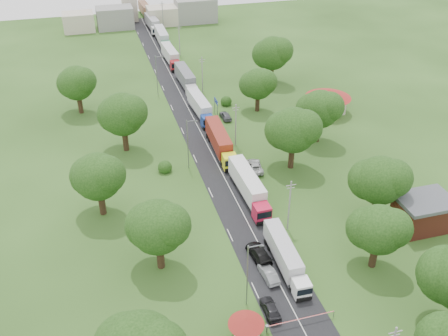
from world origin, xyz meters
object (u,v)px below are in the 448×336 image
object	(u,v)px
guard_booth	(246,325)
truck_0	(285,256)
car_lane_front	(270,309)
info_sign	(216,104)
boom_barrier	(291,322)
car_lane_mid	(269,274)

from	to	relation	value
guard_booth	truck_0	distance (m)	13.70
guard_booth	car_lane_front	xyz separation A→B (m)	(4.20, 2.79, -1.42)
guard_booth	info_sign	world-z (taller)	info_sign
boom_barrier	guard_booth	xyz separation A→B (m)	(-5.84, -0.00, 1.27)
info_sign	car_lane_front	xyz separation A→B (m)	(-8.20, -57.21, -2.26)
guard_booth	car_lane_mid	xyz separation A→B (m)	(6.13, 8.76, -1.41)
info_sign	car_lane_front	distance (m)	57.84
guard_booth	car_lane_mid	bearing A→B (deg)	55.01
boom_barrier	guard_booth	world-z (taller)	guard_booth
info_sign	car_lane_mid	world-z (taller)	info_sign
boom_barrier	car_lane_front	distance (m)	3.24
guard_booth	car_lane_mid	distance (m)	10.78
info_sign	car_lane_front	world-z (taller)	info_sign
info_sign	car_lane_mid	size ratio (longest dim) A/B	0.90
boom_barrier	car_lane_mid	bearing A→B (deg)	88.12
boom_barrier	info_sign	world-z (taller)	info_sign
boom_barrier	truck_0	size ratio (longest dim) A/B	0.68
boom_barrier	info_sign	bearing A→B (deg)	83.76
boom_barrier	info_sign	size ratio (longest dim) A/B	2.25
boom_barrier	car_lane_front	size ratio (longest dim) A/B	2.10
boom_barrier	car_lane_mid	distance (m)	8.76
car_lane_front	car_lane_mid	xyz separation A→B (m)	(1.93, 5.97, 0.00)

